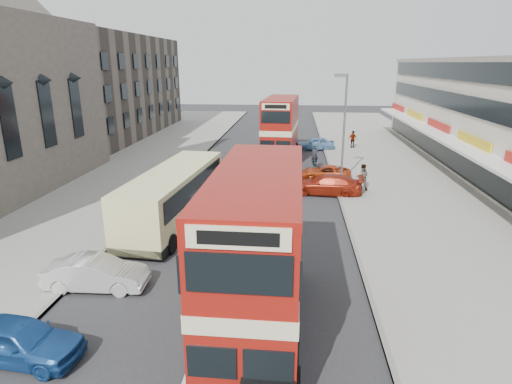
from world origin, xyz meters
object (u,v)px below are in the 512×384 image
at_px(car_left_near, 19,340).
at_px(pedestrian_far, 353,139).
at_px(car_right_b, 325,172).
at_px(pedestrian_near, 362,177).
at_px(bus_main, 258,254).
at_px(car_right_c, 315,144).
at_px(coach, 175,194).
at_px(street_lamp, 343,120).
at_px(bus_second, 281,128).
at_px(cyclist, 315,161).
at_px(car_right_a, 327,185).
at_px(car_left_front, 96,273).

relative_size(car_left_near, pedestrian_far, 2.23).
height_order(car_right_b, pedestrian_near, pedestrian_near).
bearing_deg(bus_main, car_right_c, -95.27).
bearing_deg(coach, pedestrian_near, 35.90).
bearing_deg(car_right_b, pedestrian_far, 167.35).
height_order(street_lamp, bus_second, street_lamp).
bearing_deg(cyclist, bus_main, -103.81).
xyz_separation_m(car_left_near, car_right_a, (10.63, 18.27, 0.02)).
height_order(bus_main, cyclist, bus_main).
xyz_separation_m(car_left_front, pedestrian_near, (12.72, 14.71, 0.43)).
relative_size(street_lamp, car_left_front, 1.98).
height_order(car_left_front, car_right_c, car_right_c).
bearing_deg(bus_main, car_left_front, -17.52).
xyz_separation_m(car_right_a, car_right_c, (-0.17, 15.78, -0.02)).
relative_size(street_lamp, bus_main, 0.82).
bearing_deg(car_right_a, pedestrian_far, 174.23).
relative_size(coach, pedestrian_far, 6.11).
distance_m(bus_main, car_left_front, 7.48).
relative_size(bus_main, coach, 0.91).
height_order(bus_second, car_left_near, bus_second).
distance_m(bus_main, car_right_c, 32.15).
bearing_deg(pedestrian_near, car_right_b, -51.27).
xyz_separation_m(street_lamp, car_right_b, (-1.07, 1.00, -4.23)).
relative_size(bus_second, car_right_b, 2.57).
relative_size(street_lamp, car_right_a, 1.67).
xyz_separation_m(bus_second, pedestrian_near, (6.19, -10.40, -1.81)).
height_order(car_left_near, cyclist, cyclist).
bearing_deg(coach, bus_second, 77.63).
height_order(car_left_front, pedestrian_near, pedestrian_near).
xyz_separation_m(car_right_b, car_right_c, (-0.32, 11.74, 0.13)).
relative_size(car_right_a, cyclist, 2.34).
bearing_deg(coach, street_lamp, 46.71).
xyz_separation_m(car_right_b, pedestrian_far, (3.68, 12.68, 0.50)).
relative_size(bus_main, car_left_near, 2.49).
bearing_deg(car_right_c, bus_second, -43.13).
bearing_deg(car_right_a, cyclist, -168.50).
relative_size(car_right_c, cyclist, 1.93).
bearing_deg(car_left_near, car_right_b, -19.66).
bearing_deg(car_right_b, car_right_a, 1.39).
distance_m(coach, car_right_c, 23.71).
bearing_deg(car_right_c, car_left_front, -24.35).
relative_size(pedestrian_near, cyclist, 0.92).
distance_m(car_right_c, pedestrian_near, 15.23).
height_order(car_right_a, car_right_b, car_right_a).
bearing_deg(bus_main, bus_second, -88.92).
relative_size(car_right_b, pedestrian_far, 2.21).
bearing_deg(car_right_c, car_right_a, -5.05).
bearing_deg(street_lamp, car_right_c, 96.21).
height_order(street_lamp, pedestrian_near, street_lamp).
height_order(bus_main, car_right_a, bus_main).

